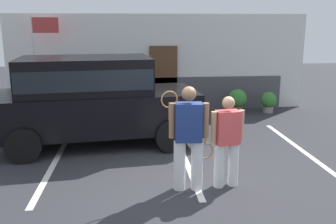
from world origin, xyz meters
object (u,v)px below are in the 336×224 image
object	(u,v)px
potted_plant_by_porch	(237,100)
flag_pole	(40,48)
tennis_player_woman	(227,141)
parked_suv	(93,96)
potted_plant_secondary	(269,101)
tennis_player_man	(188,137)

from	to	relation	value
potted_plant_by_porch	flag_pole	world-z (taller)	flag_pole
tennis_player_woman	flag_pole	distance (m)	7.20
parked_suv	tennis_player_woman	world-z (taller)	parked_suv
parked_suv	potted_plant_secondary	size ratio (longest dim) A/B	7.17
tennis_player_man	flag_pole	size ratio (longest dim) A/B	0.59
potted_plant_by_porch	flag_pole	size ratio (longest dim) A/B	0.26
tennis_player_woman	potted_plant_by_porch	xyz separation A→B (m)	(1.73, 5.36, -0.40)
tennis_player_man	potted_plant_by_porch	distance (m)	5.95
flag_pole	parked_suv	bearing A→B (deg)	-59.02
tennis_player_woman	flag_pole	world-z (taller)	flag_pole
parked_suv	potted_plant_by_porch	distance (m)	5.08
flag_pole	potted_plant_secondary	bearing A→B (deg)	-2.21
parked_suv	potted_plant_secondary	distance (m)	5.98
tennis_player_woman	potted_plant_secondary	world-z (taller)	tennis_player_woman
potted_plant_secondary	flag_pole	bearing A→B (deg)	177.79
potted_plant_by_porch	potted_plant_secondary	bearing A→B (deg)	0.66
tennis_player_man	potted_plant_by_porch	world-z (taller)	tennis_player_man
potted_plant_by_porch	potted_plant_secondary	distance (m)	1.03
parked_suv	potted_plant_by_porch	world-z (taller)	parked_suv
flag_pole	potted_plant_by_porch	bearing A→B (deg)	-2.70
tennis_player_man	potted_plant_secondary	size ratio (longest dim) A/B	2.69
potted_plant_by_porch	flag_pole	distance (m)	6.26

